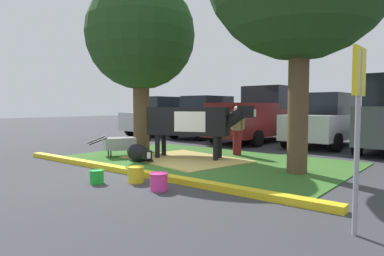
% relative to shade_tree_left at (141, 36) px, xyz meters
% --- Properties ---
extents(ground_plane, '(80.00, 80.00, 0.00)m').
position_rel_shade_tree_left_xyz_m(ground_plane, '(2.73, -2.35, -3.84)').
color(ground_plane, '#38383D').
extents(grass_island, '(7.68, 4.82, 0.02)m').
position_rel_shade_tree_left_xyz_m(grass_island, '(2.76, -0.19, -3.83)').
color(grass_island, '#386B28').
rests_on(grass_island, ground).
extents(curb_yellow, '(8.88, 0.24, 0.12)m').
position_rel_shade_tree_left_xyz_m(curb_yellow, '(2.76, -2.75, -3.78)').
color(curb_yellow, yellow).
rests_on(curb_yellow, ground).
extents(hay_bedding, '(3.59, 2.96, 0.04)m').
position_rel_shade_tree_left_xyz_m(hay_bedding, '(2.31, -0.46, -3.82)').
color(hay_bedding, tan).
rests_on(hay_bedding, ground).
extents(shade_tree_left, '(3.59, 3.59, 5.68)m').
position_rel_shade_tree_left_xyz_m(shade_tree_left, '(0.00, 0.00, 0.00)').
color(shade_tree_left, brown).
rests_on(shade_tree_left, ground).
extents(cow_holstein, '(3.01, 1.55, 1.54)m').
position_rel_shade_tree_left_xyz_m(cow_holstein, '(2.35, -0.22, -2.75)').
color(cow_holstein, black).
rests_on(cow_holstein, ground).
extents(calf_lying, '(1.33, 0.83, 0.48)m').
position_rel_shade_tree_left_xyz_m(calf_lying, '(1.45, -1.46, -3.60)').
color(calf_lying, black).
rests_on(calf_lying, ground).
extents(person_handler, '(0.53, 0.34, 1.54)m').
position_rel_shade_tree_left_xyz_m(person_handler, '(2.96, 1.25, -3.02)').
color(person_handler, maroon).
rests_on(person_handler, ground).
extents(wheelbarrow, '(1.12, 1.54, 0.63)m').
position_rel_shade_tree_left_xyz_m(wheelbarrow, '(0.34, -1.18, -3.45)').
color(wheelbarrow, gray).
rests_on(wheelbarrow, ground).
extents(parking_sign, '(0.06, 0.44, 2.21)m').
position_rel_shade_tree_left_xyz_m(parking_sign, '(7.49, -3.54, -2.29)').
color(parking_sign, '#99999E').
rests_on(parking_sign, ground).
extents(bucket_green, '(0.30, 0.30, 0.27)m').
position_rel_shade_tree_left_xyz_m(bucket_green, '(2.81, -3.80, -3.70)').
color(bucket_green, green).
rests_on(bucket_green, ground).
extents(bucket_yellow, '(0.34, 0.34, 0.33)m').
position_rel_shade_tree_left_xyz_m(bucket_yellow, '(3.37, -3.27, -3.67)').
color(bucket_yellow, yellow).
rests_on(bucket_yellow, ground).
extents(bucket_pink, '(0.34, 0.34, 0.32)m').
position_rel_shade_tree_left_xyz_m(bucket_pink, '(4.17, -3.44, -3.67)').
color(bucket_pink, '#EA3893').
rests_on(bucket_pink, ground).
extents(sedan_silver, '(2.17, 4.47, 2.02)m').
position_rel_shade_tree_left_xyz_m(sedan_silver, '(-4.05, 5.26, -2.86)').
color(sedan_silver, silver).
rests_on(sedan_silver, ground).
extents(sedan_blue, '(2.17, 4.47, 2.02)m').
position_rel_shade_tree_left_xyz_m(sedan_blue, '(-1.38, 5.62, -2.86)').
color(sedan_blue, navy).
rests_on(sedan_blue, ground).
extents(pickup_truck_maroon, '(2.40, 5.48, 2.42)m').
position_rel_shade_tree_left_xyz_m(pickup_truck_maroon, '(1.49, 5.50, -2.73)').
color(pickup_truck_maroon, maroon).
rests_on(pickup_truck_maroon, ground).
extents(hatchback_white, '(2.17, 4.47, 2.02)m').
position_rel_shade_tree_left_xyz_m(hatchback_white, '(4.30, 5.48, -2.86)').
color(hatchback_white, silver).
rests_on(hatchback_white, ground).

